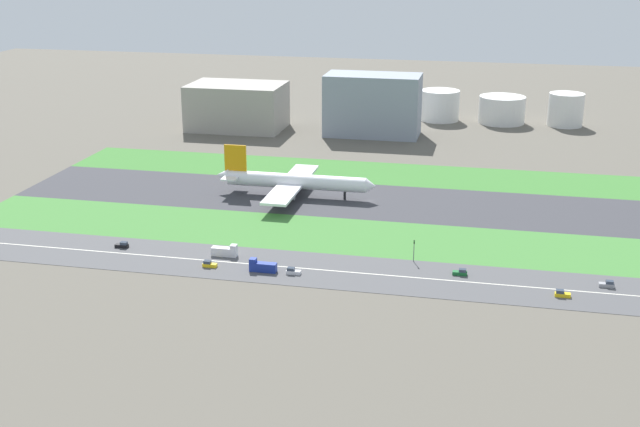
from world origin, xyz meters
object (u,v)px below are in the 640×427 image
at_px(airliner, 292,181).
at_px(hangar_building, 373,105).
at_px(car_0, 122,245).
at_px(fuel_tank_west, 440,105).
at_px(car_4, 607,284).
at_px(fuel_tank_east, 566,110).
at_px(traffic_light, 414,249).
at_px(car_3, 209,264).
at_px(truck_0, 225,251).
at_px(car_5, 461,272).
at_px(car_1, 562,294).
at_px(fuel_tank_centre, 502,110).
at_px(terminal_building, 237,106).
at_px(truck_1, 262,266).
at_px(car_2, 293,271).

bearing_deg(airliner, hangar_building, 82.72).
height_order(car_0, fuel_tank_west, fuel_tank_west).
relative_size(car_4, hangar_building, 0.09).
relative_size(airliner, fuel_tank_east, 3.43).
height_order(traffic_light, fuel_tank_west, fuel_tank_west).
distance_m(car_4, fuel_tank_east, 227.15).
bearing_deg(car_0, car_4, 0.00).
bearing_deg(traffic_light, car_3, -163.83).
bearing_deg(fuel_tank_west, truck_0, -102.78).
relative_size(car_0, car_5, 1.00).
bearing_deg(traffic_light, car_4, -7.85).
distance_m(car_4, traffic_light, 58.62).
bearing_deg(car_5, car_3, -172.62).
height_order(airliner, truck_0, airliner).
distance_m(car_5, fuel_tank_east, 231.51).
distance_m(car_0, fuel_tank_east, 275.52).
bearing_deg(fuel_tank_east, truck_0, -117.87).
height_order(car_4, hangar_building, hangar_building).
bearing_deg(car_4, truck_0, -180.00).
distance_m(car_3, fuel_tank_west, 243.06).
distance_m(car_1, car_5, 30.92).
height_order(traffic_light, fuel_tank_centre, fuel_tank_centre).
height_order(car_4, terminal_building, terminal_building).
xyz_separation_m(truck_1, terminal_building, (-69.07, 192.00, 10.45)).
bearing_deg(terminal_building, truck_0, -73.55).
relative_size(car_2, fuel_tank_west, 0.20).
bearing_deg(car_3, fuel_tank_east, -117.23).
bearing_deg(car_1, fuel_tank_east, -93.74).
height_order(car_0, hangar_building, hangar_building).
relative_size(car_1, hangar_building, 0.09).
distance_m(truck_1, car_3, 17.29).
bearing_deg(car_5, car_1, -18.87).
height_order(truck_0, fuel_tank_east, fuel_tank_east).
height_order(car_4, traffic_light, traffic_light).
bearing_deg(car_1, traffic_light, -22.04).
bearing_deg(car_5, car_0, 180.00).
bearing_deg(hangar_building, airliner, -97.28).
height_order(terminal_building, fuel_tank_east, terminal_building).
bearing_deg(truck_1, hangar_building, -91.36).
bearing_deg(car_4, traffic_light, 172.15).
height_order(terminal_building, hangar_building, hangar_building).
relative_size(car_3, terminal_building, 0.09).
relative_size(truck_1, car_2, 1.91).
height_order(fuel_tank_west, fuel_tank_centre, fuel_tank_west).
bearing_deg(car_0, hangar_building, 72.95).
bearing_deg(car_0, truck_1, -11.04).
xyz_separation_m(airliner, truck_0, (-5.35, -68.00, -4.56)).
xyz_separation_m(car_1, terminal_building, (-158.30, 192.00, 11.20)).
height_order(truck_1, hangar_building, hangar_building).
relative_size(car_5, fuel_tank_east, 0.23).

